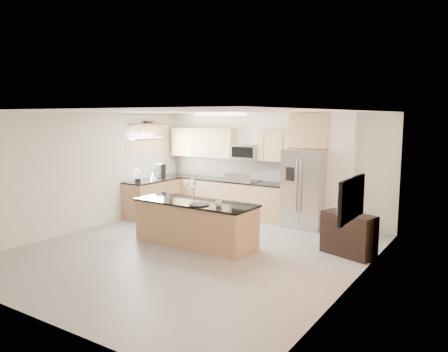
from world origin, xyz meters
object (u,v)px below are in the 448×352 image
Objects in this scene: microwave at (246,152)px; kettle at (153,175)px; credenza at (348,235)px; bowl at (149,122)px; coffee_maker at (160,171)px; blender at (138,176)px; television at (344,198)px; range at (243,199)px; platter at (199,205)px; island at (195,223)px; refrigerator at (305,188)px; flower_vase at (352,198)px; cup at (219,204)px.

kettle is at bearing -150.01° from microwave.
credenza is at bearing -28.30° from microwave.
coffee_maker is at bearing 52.09° from bowl.
bowl is (-0.18, 0.64, 1.31)m from blender.
blender is at bearing 74.29° from television.
bowl is (-2.25, -0.91, 1.91)m from range.
platter is at bearing -32.66° from kettle.
bowl is (-2.64, 1.61, 1.94)m from island.
blender is at bearing 159.79° from island.
kettle is at bearing 149.83° from island.
bowl is (-0.16, -0.20, 1.28)m from coffee_maker.
microwave reaches higher than refrigerator.
range is 4.78m from television.
credenza is 1.87m from television.
blender is 5.25m from flower_vase.
credenza is 5.25m from blender.
cup is 2.56m from television.
credenza is at bearing -9.23° from coffee_maker.
island is 2.33× the size of television.
refrigerator is at bearing -5.86° from microwave.
cup is 2.39m from flower_vase.
platter is at bearing -163.01° from cup.
coffee_maker is at bearing -170.94° from credenza.
island reaches higher than cup.
microwave reaches higher than coffee_maker.
blender is 0.91× the size of coffee_maker.
bowl reaches higher than blender.
cup is 0.39m from platter.
bowl is (-5.38, 0.65, 1.99)m from credenza.
range is at bearing 153.00° from flower_vase.
television is (5.61, -2.41, 0.26)m from coffee_maker.
television reaches higher than blender.
television is at bearing -23.25° from coffee_maker.
refrigerator is 2.19m from flower_vase.
microwave is 3.66m from flower_vase.
cup is 0.12× the size of television.
television is at bearing -42.75° from microwave.
blender is 0.56× the size of flower_vase.
refrigerator is at bearing 64.00° from island.
range is 3.39× the size of bowl.
bowl is (-2.91, 1.85, 1.51)m from platter.
microwave is at bearing 29.99° from kettle.
microwave is at bearing 90.00° from range.
credenza is at bearing 13.71° from television.
blender is (-2.07, -1.67, -0.57)m from microwave.
flower_vase is (1.52, -1.57, 0.19)m from refrigerator.
range is 3.42× the size of blender.
refrigerator is at bearing -1.60° from range.
platter is (0.66, -2.76, 0.40)m from range.
refrigerator is 2.17m from credenza.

